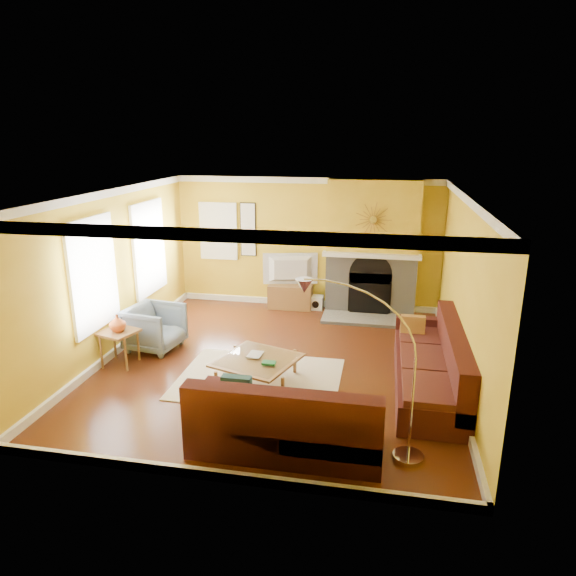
% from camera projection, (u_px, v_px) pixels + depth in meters
% --- Properties ---
extents(floor, '(5.50, 6.00, 0.02)m').
position_uv_depth(floor, '(277.00, 364.00, 8.24)').
color(floor, '#602B14').
rests_on(floor, ground).
extents(ceiling, '(5.50, 6.00, 0.02)m').
position_uv_depth(ceiling, '(276.00, 193.00, 7.46)').
color(ceiling, white).
rests_on(ceiling, ground).
extents(wall_back, '(5.50, 0.02, 2.70)m').
position_uv_depth(wall_back, '(307.00, 243.00, 10.68)').
color(wall_back, gold).
rests_on(wall_back, ground).
extents(wall_front, '(5.50, 0.02, 2.70)m').
position_uv_depth(wall_front, '(213.00, 366.00, 5.02)').
color(wall_front, gold).
rests_on(wall_front, ground).
extents(wall_left, '(0.02, 6.00, 2.70)m').
position_uv_depth(wall_left, '(111.00, 274.00, 8.35)').
color(wall_left, gold).
rests_on(wall_left, ground).
extents(wall_right, '(0.02, 6.00, 2.70)m').
position_uv_depth(wall_right, '(465.00, 292.00, 7.35)').
color(wall_right, gold).
rests_on(wall_right, ground).
extents(baseboard, '(5.50, 6.00, 0.12)m').
position_uv_depth(baseboard, '(277.00, 360.00, 8.22)').
color(baseboard, white).
rests_on(baseboard, floor).
extents(crown_molding, '(5.50, 6.00, 0.12)m').
position_uv_depth(crown_molding, '(276.00, 198.00, 7.48)').
color(crown_molding, white).
rests_on(crown_molding, ceiling).
extents(window_left_near, '(0.06, 1.22, 1.72)m').
position_uv_depth(window_left_near, '(148.00, 248.00, 9.52)').
color(window_left_near, white).
rests_on(window_left_near, wall_left).
extents(window_left_far, '(0.06, 1.22, 1.72)m').
position_uv_depth(window_left_far, '(92.00, 274.00, 7.73)').
color(window_left_far, white).
rests_on(window_left_far, wall_left).
extents(window_back, '(0.82, 0.06, 1.22)m').
position_uv_depth(window_back, '(219.00, 231.00, 10.92)').
color(window_back, white).
rests_on(window_back, wall_back).
extents(wall_art, '(0.34, 0.04, 1.14)m').
position_uv_depth(wall_art, '(248.00, 230.00, 10.80)').
color(wall_art, white).
rests_on(wall_art, wall_back).
extents(fireplace, '(1.80, 0.40, 2.70)m').
position_uv_depth(fireplace, '(372.00, 248.00, 10.24)').
color(fireplace, gray).
rests_on(fireplace, floor).
extents(mantel, '(1.92, 0.22, 0.08)m').
position_uv_depth(mantel, '(371.00, 255.00, 10.05)').
color(mantel, white).
rests_on(mantel, fireplace).
extents(hearth, '(1.80, 0.70, 0.06)m').
position_uv_depth(hearth, '(368.00, 319.00, 10.10)').
color(hearth, gray).
rests_on(hearth, floor).
extents(sunburst, '(0.70, 0.04, 0.70)m').
position_uv_depth(sunburst, '(373.00, 220.00, 9.85)').
color(sunburst, olive).
rests_on(sunburst, fireplace).
extents(rug, '(2.40, 1.80, 0.02)m').
position_uv_depth(rug, '(259.00, 378.00, 7.70)').
color(rug, beige).
rests_on(rug, floor).
extents(sectional_sofa, '(3.26, 3.70, 0.90)m').
position_uv_depth(sectional_sofa, '(343.00, 365.00, 7.11)').
color(sectional_sofa, '#471916').
rests_on(sectional_sofa, floor).
extents(coffee_table, '(1.32, 1.32, 0.41)m').
position_uv_depth(coffee_table, '(257.00, 372.00, 7.47)').
color(coffee_table, white).
rests_on(coffee_table, floor).
extents(media_console, '(0.91, 0.41, 0.50)m').
position_uv_depth(media_console, '(290.00, 296.00, 10.80)').
color(media_console, olive).
rests_on(media_console, floor).
extents(tv, '(1.15, 0.41, 0.66)m').
position_uv_depth(tv, '(290.00, 270.00, 10.63)').
color(tv, black).
rests_on(tv, media_console).
extents(subwoofer, '(0.28, 0.28, 0.28)m').
position_uv_depth(subwoofer, '(316.00, 302.00, 10.77)').
color(subwoofer, white).
rests_on(subwoofer, floor).
extents(armchair, '(0.95, 0.93, 0.77)m').
position_uv_depth(armchair, '(155.00, 328.00, 8.69)').
color(armchair, slate).
rests_on(armchair, floor).
extents(side_table, '(0.64, 0.64, 0.57)m').
position_uv_depth(side_table, '(120.00, 348.00, 8.11)').
color(side_table, olive).
rests_on(side_table, floor).
extents(vase, '(0.32, 0.32, 0.27)m').
position_uv_depth(vase, '(117.00, 323.00, 7.99)').
color(vase, '#D8591E').
rests_on(vase, side_table).
extents(book, '(0.22, 0.28, 0.03)m').
position_uv_depth(book, '(249.00, 354.00, 7.54)').
color(book, white).
rests_on(book, coffee_table).
extents(arc_lamp, '(1.31, 0.36, 2.05)m').
position_uv_depth(arc_lamp, '(362.00, 373.00, 5.60)').
color(arc_lamp, silver).
rests_on(arc_lamp, floor).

